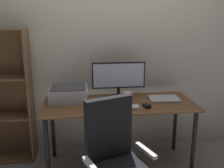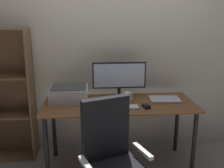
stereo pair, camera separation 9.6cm
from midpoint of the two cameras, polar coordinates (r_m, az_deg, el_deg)
The scene contains 12 objects.
ground_plane at distance 3.06m, azimuth 0.58°, elevation -17.42°, with size 12.00×12.00×0.00m, color gray.
back_wall at distance 3.09m, azimuth -0.58°, elevation 8.72°, with size 6.40×0.10×2.60m, color beige.
desk at distance 2.76m, azimuth 0.62°, elevation -5.91°, with size 1.60×0.66×0.74m.
monitor at distance 2.85m, azimuth 0.51°, elevation 1.50°, with size 0.59×0.20×0.40m.
keyboard at distance 2.59m, azimuth 1.69°, elevation -5.11°, with size 0.29×0.11×0.02m, color silver.
mouse at distance 2.62m, azimuth 6.63°, elevation -4.82°, with size 0.06×0.10×0.03m, color black.
coffee_mug at distance 2.74m, azimuth 2.47°, elevation -2.94°, with size 0.09×0.07×0.11m.
laptop at distance 2.87m, azimuth 10.51°, elevation -3.25°, with size 0.32×0.23×0.02m, color #B7BABC.
printer at distance 2.81m, azimuth -10.52°, elevation -2.16°, with size 0.40×0.34×0.16m.
paper_sheet at distance 2.51m, azimuth -3.43°, elevation -5.97°, with size 0.21×0.30×0.00m, color white.
office_chair at distance 2.16m, azimuth -0.35°, elevation -18.10°, with size 0.58×0.58×1.01m.
bookshelf at distance 3.17m, azimuth -24.39°, elevation -2.87°, with size 0.65×0.28×1.51m.
Camera 1 is at (-0.39, -2.55, 1.64)m, focal length 41.33 mm.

